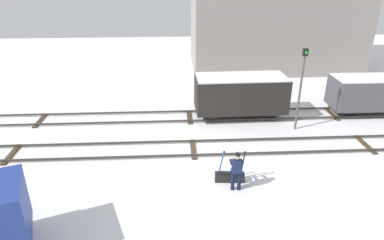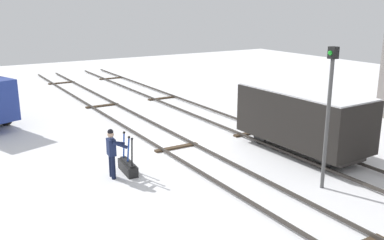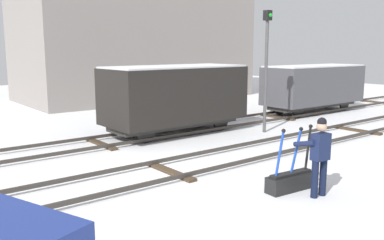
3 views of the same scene
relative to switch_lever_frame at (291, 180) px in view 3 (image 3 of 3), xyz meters
name	(u,v)px [view 3 (image 3 of 3)]	position (x,y,z in m)	size (l,w,h in m)	color
ground_plane	(170,173)	(-1.39, 2.75, -0.25)	(60.00, 60.00, 0.00)	white
track_main_line	(170,169)	(-1.39, 2.75, -0.14)	(44.00, 1.94, 0.18)	#38332D
track_siding_near	(101,142)	(-1.39, 6.70, -0.14)	(44.00, 1.94, 0.18)	#38332D
switch_lever_frame	(291,180)	(0.00, 0.00, 0.00)	(1.27, 0.47, 1.45)	black
rail_worker	(319,152)	(0.15, -0.60, 0.72)	(0.57, 0.70, 1.73)	#111831
signal_post	(266,60)	(4.47, 4.83, 2.47)	(0.24, 0.32, 4.52)	#4C4C4C
freight_car_far_end	(314,85)	(10.09, 6.70, 1.10)	(5.70, 2.08, 2.34)	#2D2B28
freight_car_back_track	(175,95)	(1.65, 6.70, 1.20)	(5.34, 2.38, 2.53)	#2D2B28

